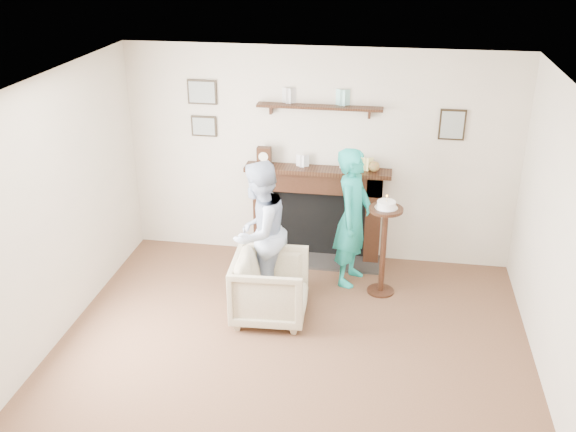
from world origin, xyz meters
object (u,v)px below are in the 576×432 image
object	(u,v)px
man	(260,296)
woman	(350,280)
armchair	(271,316)
pedestal_table	(384,234)

from	to	relation	value
man	woman	bearing A→B (deg)	141.87
armchair	woman	bearing A→B (deg)	-43.60
man	woman	size ratio (longest dim) A/B	0.98
man	pedestal_table	world-z (taller)	pedestal_table
armchair	man	distance (m)	0.41
armchair	man	bearing A→B (deg)	23.94
armchair	woman	distance (m)	1.15
armchair	pedestal_table	size ratio (longest dim) A/B	0.65
man	pedestal_table	bearing A→B (deg)	126.73
pedestal_table	man	bearing A→B (deg)	-166.61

